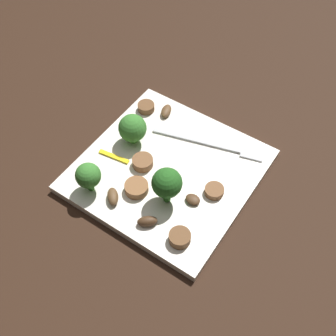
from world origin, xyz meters
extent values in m
plane|color=black|center=(0.00, 0.00, 0.00)|extent=(1.40, 1.40, 0.00)
cube|color=white|center=(0.00, 0.00, 0.01)|extent=(0.25, 0.25, 0.01)
cube|color=silver|center=(0.01, 0.07, 0.02)|extent=(0.14, 0.04, 0.00)
cube|color=silver|center=(0.09, 0.09, 0.02)|extent=(0.04, 0.03, 0.00)
cylinder|color=#296420|center=(0.03, -0.05, 0.03)|extent=(0.01, 0.01, 0.03)
sphere|color=#235B1E|center=(0.03, -0.05, 0.05)|extent=(0.04, 0.04, 0.04)
cylinder|color=#408630|center=(-0.07, -0.09, 0.02)|extent=(0.01, 0.01, 0.02)
sphere|color=#387A2D|center=(-0.07, -0.09, 0.05)|extent=(0.04, 0.04, 0.04)
cylinder|color=#408630|center=(-0.08, 0.01, 0.02)|extent=(0.01, 0.01, 0.02)
sphere|color=#387A2D|center=(-0.08, 0.01, 0.04)|extent=(0.04, 0.04, 0.04)
cylinder|color=brown|center=(-0.10, 0.08, 0.02)|extent=(0.03, 0.03, 0.01)
cylinder|color=brown|center=(-0.02, -0.06, 0.02)|extent=(0.05, 0.05, 0.01)
cylinder|color=brown|center=(0.08, 0.00, 0.02)|extent=(0.04, 0.04, 0.01)
cylinder|color=brown|center=(0.08, -0.09, 0.02)|extent=(0.03, 0.03, 0.01)
cylinder|color=brown|center=(-0.04, -0.02, 0.02)|extent=(0.04, 0.04, 0.01)
ellipsoid|color=brown|center=(-0.07, 0.09, 0.02)|extent=(0.02, 0.03, 0.01)
ellipsoid|color=brown|center=(-0.03, -0.09, 0.02)|extent=(0.03, 0.03, 0.01)
ellipsoid|color=#422B19|center=(0.03, -0.10, 0.02)|extent=(0.03, 0.03, 0.01)
ellipsoid|color=#4C331E|center=(0.06, -0.03, 0.02)|extent=(0.02, 0.02, 0.01)
cube|color=yellow|center=(-0.08, -0.03, 0.02)|extent=(0.05, 0.01, 0.00)
camera|label=1|loc=(0.22, -0.32, 0.53)|focal=45.80mm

